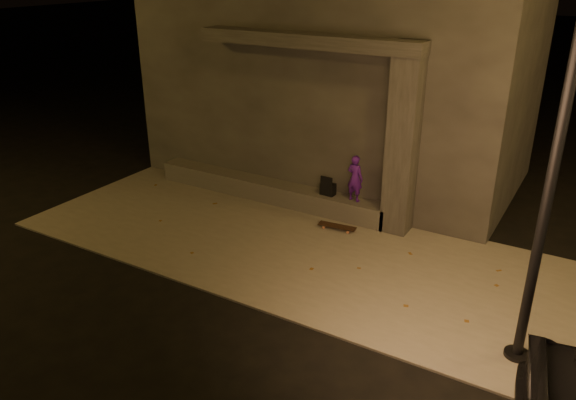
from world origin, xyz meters
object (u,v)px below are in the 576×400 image
Objects in this scene: backpack at (328,188)px; skateboard at (337,226)px; skateboarder at (355,178)px; column at (403,148)px.

backpack is 0.54× the size of skateboard.
skateboarder is 2.29× the size of backpack.
skateboarder is 1.24× the size of skateboard.
skateboard is (-1.07, -0.65, -1.73)m from column.
column is 2.13m from skateboard.
column is 2.02m from backpack.
column is at bearing 2.39° from backpack.
backpack is (-0.63, 0.00, -0.36)m from skateboarder.
skateboarder is at bearing 180.00° from column.
backpack reaches higher than skateboard.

